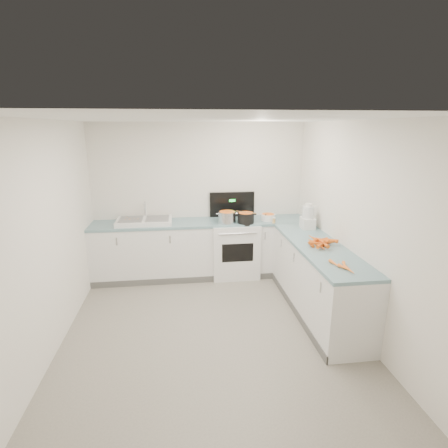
{
  "coord_description": "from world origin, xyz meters",
  "views": [
    {
      "loc": [
        -0.33,
        -3.78,
        2.42
      ],
      "look_at": [
        0.3,
        1.1,
        1.05
      ],
      "focal_mm": 28.0,
      "sensor_mm": 36.0,
      "label": 1
    }
  ],
  "objects": [
    {
      "name": "ceiling",
      "position": [
        0.0,
        0.0,
        2.5
      ],
      "size": [
        3.5,
        4.0,
        0.0
      ],
      "primitive_type": null,
      "rotation": [
        3.14,
        0.0,
        0.0
      ],
      "color": "white",
      "rests_on": "ground"
    },
    {
      "name": "wall_right",
      "position": [
        1.75,
        0.0,
        1.25
      ],
      "size": [
        0.0,
        4.0,
        2.5
      ],
      "primitive_type": null,
      "rotation": [
        1.57,
        0.0,
        -1.57
      ],
      "color": "white",
      "rests_on": "ground"
    },
    {
      "name": "wall_front",
      "position": [
        0.0,
        -2.0,
        1.25
      ],
      "size": [
        3.5,
        0.0,
        2.5
      ],
      "primitive_type": null,
      "rotation": [
        -1.57,
        0.0,
        0.0
      ],
      "color": "white",
      "rests_on": "ground"
    },
    {
      "name": "wooden_spoon",
      "position": [
        0.7,
        1.51,
        1.12
      ],
      "size": [
        0.29,
        0.22,
        0.01
      ],
      "primitive_type": "cylinder",
      "rotation": [
        1.57,
        0.0,
        0.93
      ],
      "color": "#AD7A47",
      "rests_on": "black_pot"
    },
    {
      "name": "carrot_pile",
      "position": [
        1.48,
        0.33,
        0.98
      ],
      "size": [
        0.41,
        0.47,
        0.09
      ],
      "color": "orange",
      "rests_on": "counter_right"
    },
    {
      "name": "wall_left",
      "position": [
        -1.75,
        0.0,
        1.25
      ],
      "size": [
        0.0,
        4.0,
        2.5
      ],
      "primitive_type": null,
      "rotation": [
        1.57,
        0.0,
        1.57
      ],
      "color": "white",
      "rests_on": "ground"
    },
    {
      "name": "steel_pot",
      "position": [
        0.41,
        1.56,
        1.02
      ],
      "size": [
        0.35,
        0.35,
        0.2
      ],
      "primitive_type": "cylinder",
      "rotation": [
        0.0,
        0.0,
        -0.32
      ],
      "color": "silver",
      "rests_on": "stove"
    },
    {
      "name": "peelings",
      "position": [
        -1.12,
        1.71,
        1.02
      ],
      "size": [
        0.23,
        0.2,
        0.01
      ],
      "color": "tan",
      "rests_on": "sink"
    },
    {
      "name": "mixing_bowl",
      "position": [
        1.09,
        1.62,
        0.99
      ],
      "size": [
        0.29,
        0.29,
        0.11
      ],
      "primitive_type": "cylinder",
      "rotation": [
        0.0,
        0.0,
        0.3
      ],
      "color": "white",
      "rests_on": "counter_back"
    },
    {
      "name": "wall_back",
      "position": [
        0.0,
        2.0,
        1.25
      ],
      "size": [
        3.5,
        0.0,
        2.5
      ],
      "primitive_type": null,
      "rotation": [
        1.57,
        0.0,
        0.0
      ],
      "color": "white",
      "rests_on": "ground"
    },
    {
      "name": "black_pot",
      "position": [
        0.7,
        1.51,
        1.01
      ],
      "size": [
        0.32,
        0.32,
        0.19
      ],
      "primitive_type": "cylinder",
      "rotation": [
        0.0,
        0.0,
        0.27
      ],
      "color": "black",
      "rests_on": "stove"
    },
    {
      "name": "sink",
      "position": [
        -0.9,
        1.7,
        0.98
      ],
      "size": [
        0.86,
        0.52,
        0.31
      ],
      "color": "white",
      "rests_on": "counter_back"
    },
    {
      "name": "stove",
      "position": [
        0.55,
        1.69,
        0.47
      ],
      "size": [
        0.76,
        0.65,
        1.36
      ],
      "color": "white",
      "rests_on": "ground"
    },
    {
      "name": "spice_jar",
      "position": [
        1.15,
        1.45,
        0.98
      ],
      "size": [
        0.05,
        0.05,
        0.08
      ],
      "primitive_type": "cylinder",
      "color": "#E5B266",
      "rests_on": "counter_back"
    },
    {
      "name": "extract_bottle",
      "position": [
        1.04,
        1.54,
        0.99
      ],
      "size": [
        0.04,
        0.04,
        0.1
      ],
      "primitive_type": "cylinder",
      "color": "#593319",
      "rests_on": "counter_back"
    },
    {
      "name": "peeled_carrots",
      "position": [
        1.4,
        -0.45,
        0.96
      ],
      "size": [
        0.17,
        0.38,
        0.04
      ],
      "color": "orange",
      "rests_on": "counter_right"
    },
    {
      "name": "counter_back",
      "position": [
        0.0,
        1.7,
        0.47
      ],
      "size": [
        3.5,
        0.62,
        0.94
      ],
      "color": "white",
      "rests_on": "ground"
    },
    {
      "name": "floor",
      "position": [
        0.0,
        0.0,
        0.0
      ],
      "size": [
        3.5,
        4.0,
        0.0
      ],
      "primitive_type": null,
      "color": "gray",
      "rests_on": "ground"
    },
    {
      "name": "food_processor",
      "position": [
        1.57,
        1.09,
        1.1
      ],
      "size": [
        0.2,
        0.24,
        0.38
      ],
      "color": "white",
      "rests_on": "counter_right"
    },
    {
      "name": "counter_right",
      "position": [
        1.45,
        0.3,
        0.47
      ],
      "size": [
        0.62,
        2.2,
        0.94
      ],
      "color": "white",
      "rests_on": "ground"
    }
  ]
}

